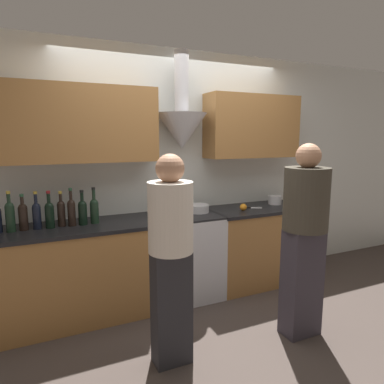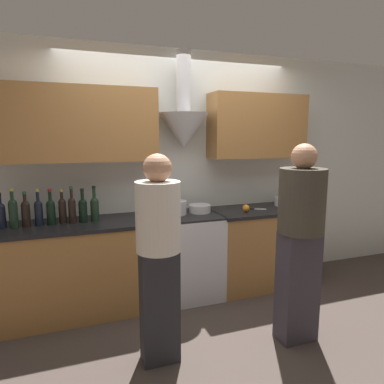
{
  "view_description": "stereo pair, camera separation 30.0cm",
  "coord_description": "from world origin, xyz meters",
  "px_view_note": "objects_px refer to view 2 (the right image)",
  "views": [
    {
      "loc": [
        -1.4,
        -2.85,
        1.69
      ],
      "look_at": [
        0.0,
        0.23,
        1.14
      ],
      "focal_mm": 32.0,
      "sensor_mm": 36.0,
      "label": 1
    },
    {
      "loc": [
        -1.12,
        -2.96,
        1.69
      ],
      "look_at": [
        0.0,
        0.23,
        1.14
      ],
      "focal_mm": 32.0,
      "sensor_mm": 36.0,
      "label": 2
    }
  ],
  "objects_px": {
    "wine_bottle_0": "(1,214)",
    "mixing_bowl": "(200,209)",
    "wine_bottle_7": "(83,209)",
    "orange_fruit": "(246,208)",
    "saucepan": "(281,201)",
    "wine_bottle_5": "(62,209)",
    "wine_bottle_4": "(51,211)",
    "wine_bottle_1": "(13,212)",
    "stock_pot": "(175,208)",
    "wine_bottle_8": "(95,207)",
    "stove_range": "(189,255)",
    "person_foreground_right": "(300,236)",
    "person_foreground_left": "(159,251)",
    "wine_bottle_6": "(72,209)",
    "wine_bottle_3": "(39,211)",
    "wine_bottle_2": "(26,212)"
  },
  "relations": [
    {
      "from": "wine_bottle_0",
      "to": "mixing_bowl",
      "type": "distance_m",
      "value": 1.88
    },
    {
      "from": "mixing_bowl",
      "to": "wine_bottle_7",
      "type": "bearing_deg",
      "value": -178.52
    },
    {
      "from": "orange_fruit",
      "to": "saucepan",
      "type": "distance_m",
      "value": 0.56
    },
    {
      "from": "saucepan",
      "to": "wine_bottle_0",
      "type": "bearing_deg",
      "value": -179.38
    },
    {
      "from": "wine_bottle_5",
      "to": "mixing_bowl",
      "type": "distance_m",
      "value": 1.37
    },
    {
      "from": "wine_bottle_0",
      "to": "wine_bottle_4",
      "type": "height_order",
      "value": "wine_bottle_4"
    },
    {
      "from": "wine_bottle_1",
      "to": "stock_pot",
      "type": "bearing_deg",
      "value": 1.04
    },
    {
      "from": "wine_bottle_5",
      "to": "wine_bottle_8",
      "type": "height_order",
      "value": "wine_bottle_8"
    },
    {
      "from": "stove_range",
      "to": "saucepan",
      "type": "bearing_deg",
      "value": 3.19
    },
    {
      "from": "saucepan",
      "to": "wine_bottle_7",
      "type": "bearing_deg",
      "value": -178.68
    },
    {
      "from": "wine_bottle_0",
      "to": "wine_bottle_8",
      "type": "relative_size",
      "value": 0.93
    },
    {
      "from": "saucepan",
      "to": "person_foreground_right",
      "type": "height_order",
      "value": "person_foreground_right"
    },
    {
      "from": "wine_bottle_5",
      "to": "person_foreground_right",
      "type": "relative_size",
      "value": 0.19
    },
    {
      "from": "person_foreground_left",
      "to": "person_foreground_right",
      "type": "distance_m",
      "value": 1.15
    },
    {
      "from": "stove_range",
      "to": "wine_bottle_4",
      "type": "bearing_deg",
      "value": 179.36
    },
    {
      "from": "wine_bottle_5",
      "to": "orange_fruit",
      "type": "distance_m",
      "value": 1.86
    },
    {
      "from": "wine_bottle_4",
      "to": "person_foreground_left",
      "type": "relative_size",
      "value": 0.21
    },
    {
      "from": "stove_range",
      "to": "wine_bottle_4",
      "type": "relative_size",
      "value": 2.68
    },
    {
      "from": "wine_bottle_5",
      "to": "saucepan",
      "type": "height_order",
      "value": "wine_bottle_5"
    },
    {
      "from": "stove_range",
      "to": "wine_bottle_7",
      "type": "xyz_separation_m",
      "value": [
        -1.05,
        0.01,
        0.57
      ]
    },
    {
      "from": "person_foreground_left",
      "to": "person_foreground_right",
      "type": "height_order",
      "value": "person_foreground_right"
    },
    {
      "from": "wine_bottle_4",
      "to": "person_foreground_right",
      "type": "distance_m",
      "value": 2.2
    },
    {
      "from": "wine_bottle_6",
      "to": "wine_bottle_4",
      "type": "bearing_deg",
      "value": 179.1
    },
    {
      "from": "person_foreground_left",
      "to": "stock_pot",
      "type": "bearing_deg",
      "value": 67.38
    },
    {
      "from": "wine_bottle_4",
      "to": "saucepan",
      "type": "xyz_separation_m",
      "value": [
        2.49,
        0.05,
        -0.08
      ]
    },
    {
      "from": "stove_range",
      "to": "wine_bottle_3",
      "type": "bearing_deg",
      "value": 178.99
    },
    {
      "from": "mixing_bowl",
      "to": "stove_range",
      "type": "bearing_deg",
      "value": -162.17
    },
    {
      "from": "wine_bottle_3",
      "to": "saucepan",
      "type": "relative_size",
      "value": 2.13
    },
    {
      "from": "wine_bottle_8",
      "to": "person_foreground_right",
      "type": "height_order",
      "value": "person_foreground_right"
    },
    {
      "from": "wine_bottle_1",
      "to": "wine_bottle_4",
      "type": "distance_m",
      "value": 0.31
    },
    {
      "from": "wine_bottle_0",
      "to": "wine_bottle_3",
      "type": "relative_size",
      "value": 0.95
    },
    {
      "from": "wine_bottle_1",
      "to": "mixing_bowl",
      "type": "height_order",
      "value": "wine_bottle_1"
    },
    {
      "from": "stock_pot",
      "to": "wine_bottle_0",
      "type": "bearing_deg",
      "value": -179.54
    },
    {
      "from": "stove_range",
      "to": "stock_pot",
      "type": "xyz_separation_m",
      "value": [
        -0.14,
        0.05,
        0.51
      ]
    },
    {
      "from": "wine_bottle_2",
      "to": "wine_bottle_8",
      "type": "distance_m",
      "value": 0.6
    },
    {
      "from": "wine_bottle_4",
      "to": "wine_bottle_7",
      "type": "relative_size",
      "value": 1.03
    },
    {
      "from": "wine_bottle_3",
      "to": "wine_bottle_8",
      "type": "distance_m",
      "value": 0.49
    },
    {
      "from": "wine_bottle_8",
      "to": "mixing_bowl",
      "type": "relative_size",
      "value": 1.46
    },
    {
      "from": "wine_bottle_7",
      "to": "wine_bottle_8",
      "type": "xyz_separation_m",
      "value": [
        0.11,
        0.01,
        0.0
      ]
    },
    {
      "from": "stove_range",
      "to": "stock_pot",
      "type": "relative_size",
      "value": 3.62
    },
    {
      "from": "wine_bottle_0",
      "to": "wine_bottle_3",
      "type": "xyz_separation_m",
      "value": [
        0.31,
        -0.01,
        0.0
      ]
    },
    {
      "from": "wine_bottle_3",
      "to": "wine_bottle_5",
      "type": "height_order",
      "value": "wine_bottle_3"
    },
    {
      "from": "wine_bottle_8",
      "to": "orange_fruit",
      "type": "height_order",
      "value": "wine_bottle_8"
    },
    {
      "from": "stove_range",
      "to": "saucepan",
      "type": "xyz_separation_m",
      "value": [
        1.17,
        0.07,
        0.49
      ]
    },
    {
      "from": "wine_bottle_7",
      "to": "person_foreground_right",
      "type": "distance_m",
      "value": 1.96
    },
    {
      "from": "mixing_bowl",
      "to": "orange_fruit",
      "type": "height_order",
      "value": "mixing_bowl"
    },
    {
      "from": "saucepan",
      "to": "person_foreground_left",
      "type": "xyz_separation_m",
      "value": [
        -1.73,
        -1.03,
        -0.07
      ]
    },
    {
      "from": "wine_bottle_4",
      "to": "wine_bottle_8",
      "type": "height_order",
      "value": "wine_bottle_8"
    },
    {
      "from": "wine_bottle_5",
      "to": "wine_bottle_6",
      "type": "bearing_deg",
      "value": -17.34
    },
    {
      "from": "wine_bottle_6",
      "to": "stove_range",
      "type": "bearing_deg",
      "value": -0.6
    }
  ]
}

